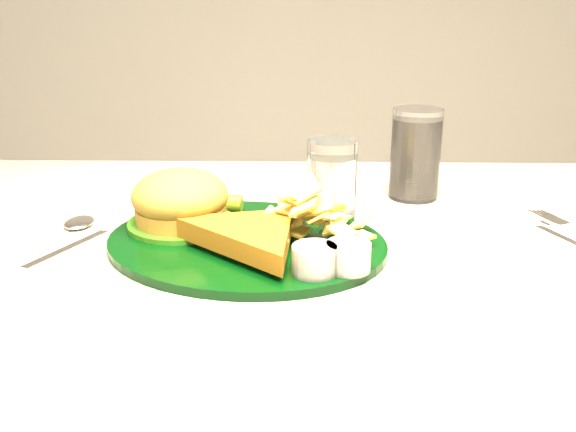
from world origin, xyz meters
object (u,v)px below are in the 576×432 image
at_px(dinner_plate, 245,217).
at_px(cola_glass, 415,154).
at_px(water_glass, 332,179).
at_px(fork_napkin, 572,242).

distance_m(dinner_plate, cola_glass, 0.30).
bearing_deg(water_glass, fork_napkin, -19.20).
bearing_deg(cola_glass, fork_napkin, -49.17).
bearing_deg(dinner_plate, water_glass, 62.40).
relative_size(dinner_plate, cola_glass, 2.56).
xyz_separation_m(water_glass, fork_napkin, (0.28, -0.10, -0.05)).
height_order(water_glass, cola_glass, cola_glass).
bearing_deg(fork_napkin, dinner_plate, 159.06).
xyz_separation_m(dinner_plate, fork_napkin, (0.38, 0.01, -0.03)).
bearing_deg(water_glass, dinner_plate, -133.50).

